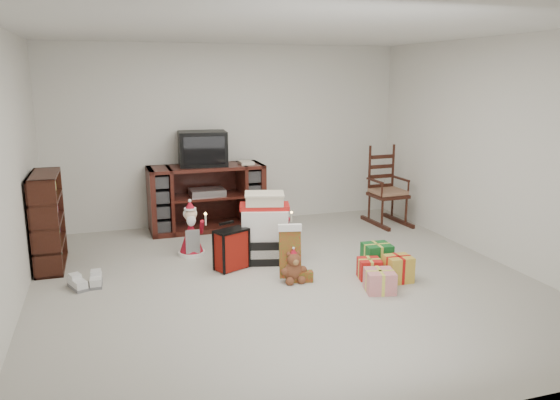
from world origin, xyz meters
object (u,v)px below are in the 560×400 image
object	(u,v)px
rocking_chair	(386,196)
crt_television	(203,149)
gift_pile	(265,232)
gift_cluster	(382,267)
tv_stand	(207,198)
mrs_claus_figurine	(191,234)
sneaker_pair	(87,282)
santa_figurine	(278,229)
teddy_bear	(293,268)
bookshelf	(48,222)
red_suitcase	(232,249)

from	to	relation	value
rocking_chair	crt_television	world-z (taller)	crt_television
gift_pile	gift_cluster	xyz separation A→B (m)	(0.98, -0.96, -0.21)
tv_stand	gift_cluster	distance (m)	2.84
gift_pile	mrs_claus_figurine	bearing A→B (deg)	164.27
sneaker_pair	crt_television	bearing A→B (deg)	36.32
sneaker_pair	rocking_chair	bearing A→B (deg)	4.62
santa_figurine	gift_cluster	xyz separation A→B (m)	(0.67, -1.43, -0.09)
teddy_bear	santa_figurine	size ratio (longest dim) A/B	0.56
bookshelf	crt_television	xyz separation A→B (m)	(1.90, 0.98, 0.61)
gift_cluster	rocking_chair	bearing A→B (deg)	60.57
red_suitcase	santa_figurine	xyz separation A→B (m)	(0.74, 0.65, -0.01)
red_suitcase	crt_television	distance (m)	1.92
tv_stand	red_suitcase	xyz separation A→B (m)	(-0.04, -1.69, -0.22)
tv_stand	teddy_bear	bearing A→B (deg)	-79.17
bookshelf	gift_cluster	world-z (taller)	bookshelf
red_suitcase	sneaker_pair	distance (m)	1.51
gift_pile	santa_figurine	xyz separation A→B (m)	(0.31, 0.47, -0.12)
bookshelf	teddy_bear	size ratio (longest dim) A/B	3.30
red_suitcase	gift_cluster	size ratio (longest dim) A/B	0.61
crt_television	sneaker_pair	bearing A→B (deg)	-126.26
tv_stand	santa_figurine	size ratio (longest dim) A/B	2.76
gift_pile	mrs_claus_figurine	xyz separation A→B (m)	(-0.77, 0.46, -0.09)
crt_television	tv_stand	bearing A→B (deg)	-20.45
tv_stand	teddy_bear	distance (m)	2.30
rocking_chair	red_suitcase	xyz separation A→B (m)	(-2.54, -1.22, -0.17)
rocking_chair	gift_cluster	distance (m)	2.32
sneaker_pair	teddy_bear	bearing A→B (deg)	-26.51
mrs_claus_figurine	gift_cluster	size ratio (longest dim) A/B	0.75
teddy_bear	santa_figurine	bearing A→B (deg)	79.49
bookshelf	red_suitcase	size ratio (longest dim) A/B	1.99
bookshelf	mrs_claus_figurine	xyz separation A→B (m)	(1.54, -0.09, -0.25)
red_suitcase	gift_cluster	world-z (taller)	red_suitcase
gift_pile	sneaker_pair	bearing A→B (deg)	-158.05
tv_stand	mrs_claus_figurine	distance (m)	1.14
tv_stand	bookshelf	bearing A→B (deg)	-154.69
sneaker_pair	crt_television	xyz separation A→B (m)	(1.51, 1.76, 1.07)
rocking_chair	gift_pile	xyz separation A→B (m)	(-2.11, -1.05, -0.06)
red_suitcase	crt_television	bearing A→B (deg)	64.80
tv_stand	sneaker_pair	bearing A→B (deg)	-132.77
mrs_claus_figurine	crt_television	distance (m)	1.42
gift_cluster	mrs_claus_figurine	bearing A→B (deg)	141.09
red_suitcase	gift_cluster	bearing A→B (deg)	-53.75
gift_pile	teddy_bear	xyz separation A→B (m)	(0.09, -0.72, -0.20)
santa_figurine	gift_cluster	size ratio (longest dim) A/B	0.65
santa_figurine	sneaker_pair	xyz separation A→B (m)	(-2.24, -0.70, -0.17)
gift_pile	sneaker_pair	distance (m)	1.96
teddy_bear	sneaker_pair	size ratio (longest dim) A/B	0.91
tv_stand	gift_pile	world-z (taller)	tv_stand
bookshelf	santa_figurine	world-z (taller)	bookshelf
tv_stand	santa_figurine	distance (m)	1.27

